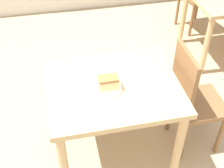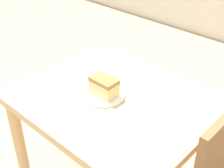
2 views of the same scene
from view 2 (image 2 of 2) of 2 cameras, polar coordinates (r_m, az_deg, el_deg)
dining_table_near at (r=1.52m, az=0.54°, el=-6.38°), size 0.88×0.74×0.77m
plate at (r=1.45m, az=-1.58°, el=-1.93°), size 0.20×0.20×0.01m
cake_slice at (r=1.42m, az=-1.45°, el=-0.46°), size 0.13×0.08×0.08m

